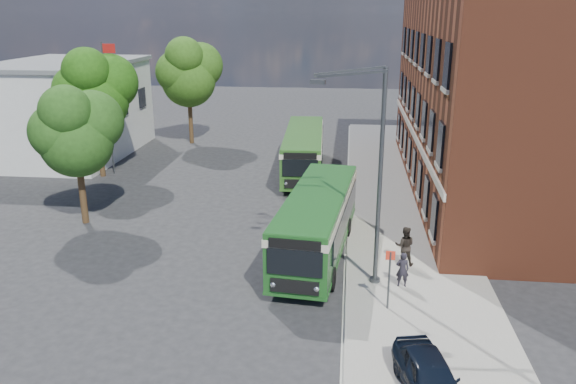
# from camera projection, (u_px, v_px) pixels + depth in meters

# --- Properties ---
(ground) EXTENTS (120.00, 120.00, 0.00)m
(ground) POSITION_uv_depth(u_px,v_px,m) (260.00, 259.00, 26.08)
(ground) COLOR #252527
(ground) RESTS_ON ground
(pavement) EXTENTS (6.00, 48.00, 0.15)m
(pavement) POSITION_uv_depth(u_px,v_px,m) (399.00, 206.00, 32.88)
(pavement) COLOR gray
(pavement) RESTS_ON ground
(kerb_line) EXTENTS (0.12, 48.00, 0.01)m
(kerb_line) POSITION_uv_depth(u_px,v_px,m) (347.00, 205.00, 33.22)
(kerb_line) COLOR beige
(kerb_line) RESTS_ON ground
(brick_office) EXTENTS (12.10, 26.00, 14.20)m
(brick_office) POSITION_uv_depth(u_px,v_px,m) (519.00, 80.00, 33.80)
(brick_office) COLOR brown
(brick_office) RESTS_ON ground
(white_building) EXTENTS (9.40, 13.40, 7.30)m
(white_building) POSITION_uv_depth(u_px,v_px,m) (68.00, 109.00, 43.84)
(white_building) COLOR silver
(white_building) RESTS_ON ground
(flagpole) EXTENTS (0.95, 0.10, 9.00)m
(flagpole) POSITION_uv_depth(u_px,v_px,m) (108.00, 104.00, 38.13)
(flagpole) COLOR #3C3F42
(flagpole) RESTS_ON ground
(street_lamp) EXTENTS (2.96, 2.38, 9.00)m
(street_lamp) POSITION_uv_depth(u_px,v_px,m) (371.00, 175.00, 22.20)
(street_lamp) COLOR #3C3F42
(street_lamp) RESTS_ON ground
(bus_stop_sign) EXTENTS (0.35, 0.08, 2.52)m
(bus_stop_sign) POSITION_uv_depth(u_px,v_px,m) (389.00, 276.00, 21.06)
(bus_stop_sign) COLOR #3C3F42
(bus_stop_sign) RESTS_ON ground
(bus_front) EXTENTS (3.64, 10.78, 3.02)m
(bus_front) POSITION_uv_depth(u_px,v_px,m) (317.00, 218.00, 26.02)
(bus_front) COLOR #1C521D
(bus_front) RESTS_ON ground
(bus_rear) EXTENTS (3.08, 11.67, 3.02)m
(bus_rear) POSITION_uv_depth(u_px,v_px,m) (304.00, 148.00, 39.21)
(bus_rear) COLOR #306222
(bus_rear) RESTS_ON ground
(parked_car) EXTENTS (2.21, 3.93, 1.26)m
(parked_car) POSITION_uv_depth(u_px,v_px,m) (429.00, 377.00, 16.44)
(parked_car) COLOR black
(parked_car) RESTS_ON pavement
(pedestrian_a) EXTENTS (0.58, 0.41, 1.49)m
(pedestrian_a) POSITION_uv_depth(u_px,v_px,m) (402.00, 270.00, 22.97)
(pedestrian_a) COLOR black
(pedestrian_a) RESTS_ON pavement
(pedestrian_b) EXTENTS (0.93, 0.76, 1.80)m
(pedestrian_b) POSITION_uv_depth(u_px,v_px,m) (405.00, 246.00, 24.90)
(pedestrian_b) COLOR black
(pedestrian_b) RESTS_ON pavement
(tree_left) EXTENTS (4.46, 4.24, 7.53)m
(tree_left) POSITION_uv_depth(u_px,v_px,m) (76.00, 130.00, 28.91)
(tree_left) COLOR #392714
(tree_left) RESTS_ON ground
(tree_mid) EXTENTS (5.21, 4.95, 8.80)m
(tree_mid) POSITION_uv_depth(u_px,v_px,m) (95.00, 90.00, 37.13)
(tree_mid) COLOR #392714
(tree_mid) RESTS_ON ground
(tree_right) EXTENTS (5.33, 5.06, 8.99)m
(tree_right) POSITION_uv_depth(u_px,v_px,m) (189.00, 72.00, 46.75)
(tree_right) COLOR #392714
(tree_right) RESTS_ON ground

